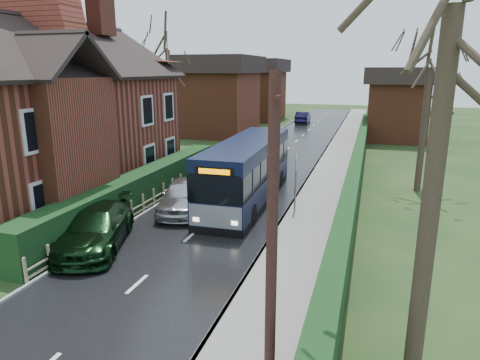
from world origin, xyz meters
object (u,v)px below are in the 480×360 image
(brick_house, at_px, (44,111))
(telegraph_pole, at_px, (272,241))
(bus, at_px, (248,171))
(bus_stop_sign, at_px, (296,174))
(car_green, at_px, (96,228))
(car_silver, at_px, (184,196))

(brick_house, bearing_deg, telegraph_pole, -35.82)
(bus, bearing_deg, brick_house, -166.97)
(bus_stop_sign, height_order, telegraph_pole, telegraph_pole)
(telegraph_pole, bearing_deg, car_green, 123.17)
(bus_stop_sign, bearing_deg, car_green, -148.72)
(car_silver, height_order, bus_stop_sign, bus_stop_sign)
(brick_house, distance_m, bus_stop_sign, 12.44)
(bus, relative_size, car_silver, 2.24)
(car_green, bearing_deg, bus_stop_sign, 23.59)
(brick_house, bearing_deg, bus_stop_sign, 5.77)
(bus_stop_sign, bearing_deg, bus, 142.93)
(car_silver, relative_size, telegraph_pole, 0.70)
(car_green, bearing_deg, brick_house, 122.10)
(bus, relative_size, car_green, 1.98)
(car_silver, bearing_deg, telegraph_pole, -68.23)
(bus_stop_sign, xyz_separation_m, telegraph_pole, (1.42, -10.99, 1.38))
(brick_house, relative_size, bus, 1.47)
(bus, height_order, telegraph_pole, telegraph_pole)
(car_green, bearing_deg, bus, 42.96)
(brick_house, height_order, bus_stop_sign, brick_house)
(bus, bearing_deg, bus_stop_sign, -26.66)
(car_silver, xyz_separation_m, car_green, (-1.40, -4.62, -0.03))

